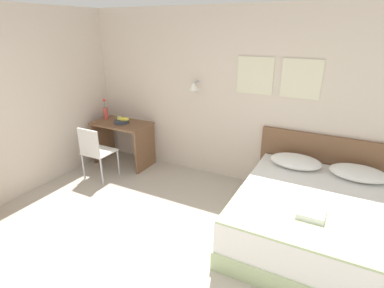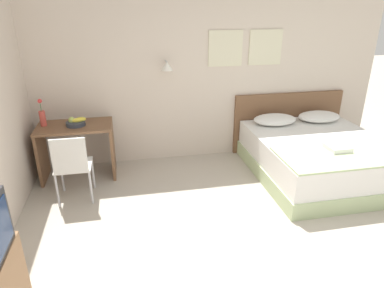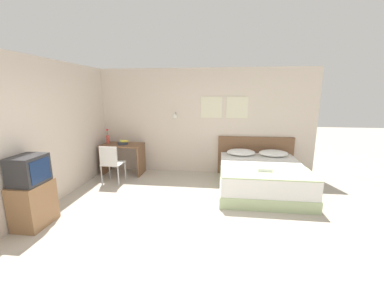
{
  "view_description": "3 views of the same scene",
  "coord_description": "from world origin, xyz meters",
  "px_view_note": "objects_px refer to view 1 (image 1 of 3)",
  "views": [
    {
      "loc": [
        1.55,
        -1.51,
        2.35
      ],
      "look_at": [
        -0.03,
        1.52,
        1.01
      ],
      "focal_mm": 28.0,
      "sensor_mm": 36.0,
      "label": 1
    },
    {
      "loc": [
        -1.17,
        -2.28,
        2.35
      ],
      "look_at": [
        -0.38,
        1.65,
        0.67
      ],
      "focal_mm": 32.0,
      "sensor_mm": 36.0,
      "label": 2
    },
    {
      "loc": [
        0.58,
        -3.19,
        2.04
      ],
      "look_at": [
        0.03,
        1.33,
        1.05
      ],
      "focal_mm": 22.0,
      "sensor_mm": 36.0,
      "label": 3
    }
  ],
  "objects_px": {
    "pillow_right": "(358,173)",
    "folded_towel_near_foot": "(311,213)",
    "pillow_left": "(296,161)",
    "throw_blanket": "(312,225)",
    "headboard": "(326,169)",
    "fruit_bowl": "(122,121)",
    "desk_chair": "(95,149)",
    "flower_vase": "(105,112)",
    "bed": "(315,219)",
    "desk": "(123,136)"
  },
  "relations": [
    {
      "from": "pillow_right",
      "to": "folded_towel_near_foot",
      "type": "height_order",
      "value": "pillow_right"
    },
    {
      "from": "pillow_left",
      "to": "throw_blanket",
      "type": "xyz_separation_m",
      "value": [
        0.38,
        -1.28,
        -0.06
      ]
    },
    {
      "from": "headboard",
      "to": "folded_towel_near_foot",
      "type": "distance_m",
      "value": 1.46
    },
    {
      "from": "throw_blanket",
      "to": "fruit_bowl",
      "type": "relative_size",
      "value": 6.04
    },
    {
      "from": "pillow_left",
      "to": "desk_chair",
      "type": "xyz_separation_m",
      "value": [
        -2.95,
        -0.74,
        -0.12
      ]
    },
    {
      "from": "headboard",
      "to": "flower_vase",
      "type": "distance_m",
      "value": 3.78
    },
    {
      "from": "desk_chair",
      "to": "bed",
      "type": "bearing_deg",
      "value": 0.44
    },
    {
      "from": "desk_chair",
      "to": "pillow_left",
      "type": "bearing_deg",
      "value": 14.01
    },
    {
      "from": "desk",
      "to": "fruit_bowl",
      "type": "distance_m",
      "value": 0.3
    },
    {
      "from": "pillow_left",
      "to": "pillow_right",
      "type": "height_order",
      "value": "same"
    },
    {
      "from": "bed",
      "to": "throw_blanket",
      "type": "relative_size",
      "value": 1.17
    },
    {
      "from": "throw_blanket",
      "to": "folded_towel_near_foot",
      "type": "height_order",
      "value": "folded_towel_near_foot"
    },
    {
      "from": "throw_blanket",
      "to": "folded_towel_near_foot",
      "type": "xyz_separation_m",
      "value": [
        -0.03,
        0.14,
        0.04
      ]
    },
    {
      "from": "bed",
      "to": "throw_blanket",
      "type": "distance_m",
      "value": 0.65
    },
    {
      "from": "pillow_right",
      "to": "desk",
      "type": "bearing_deg",
      "value": -179.47
    },
    {
      "from": "throw_blanket",
      "to": "folded_towel_near_foot",
      "type": "bearing_deg",
      "value": 103.3
    },
    {
      "from": "pillow_right",
      "to": "desk_chair",
      "type": "distance_m",
      "value": 3.78
    },
    {
      "from": "flower_vase",
      "to": "bed",
      "type": "bearing_deg",
      "value": -11.1
    },
    {
      "from": "pillow_right",
      "to": "flower_vase",
      "type": "bearing_deg",
      "value": 179.66
    },
    {
      "from": "fruit_bowl",
      "to": "pillow_right",
      "type": "bearing_deg",
      "value": 0.83
    },
    {
      "from": "desk_chair",
      "to": "flower_vase",
      "type": "height_order",
      "value": "flower_vase"
    },
    {
      "from": "folded_towel_near_foot",
      "to": "throw_blanket",
      "type": "bearing_deg",
      "value": -76.7
    },
    {
      "from": "desk",
      "to": "bed",
      "type": "bearing_deg",
      "value": -11.43
    },
    {
      "from": "throw_blanket",
      "to": "fruit_bowl",
      "type": "bearing_deg",
      "value": 159.68
    },
    {
      "from": "desk_chair",
      "to": "flower_vase",
      "type": "xyz_separation_m",
      "value": [
        -0.42,
        0.76,
        0.38
      ]
    },
    {
      "from": "folded_towel_near_foot",
      "to": "fruit_bowl",
      "type": "height_order",
      "value": "fruit_bowl"
    },
    {
      "from": "pillow_left",
      "to": "headboard",
      "type": "bearing_deg",
      "value": 38.97
    },
    {
      "from": "bed",
      "to": "folded_towel_near_foot",
      "type": "xyz_separation_m",
      "value": [
        -0.03,
        -0.43,
        0.34
      ]
    },
    {
      "from": "headboard",
      "to": "pillow_right",
      "type": "relative_size",
      "value": 2.75
    },
    {
      "from": "bed",
      "to": "pillow_left",
      "type": "distance_m",
      "value": 0.88
    },
    {
      "from": "desk_chair",
      "to": "headboard",
      "type": "bearing_deg",
      "value": 17.37
    },
    {
      "from": "headboard",
      "to": "pillow_right",
      "type": "xyz_separation_m",
      "value": [
        0.38,
        -0.31,
        0.16
      ]
    },
    {
      "from": "bed",
      "to": "desk",
      "type": "xyz_separation_m",
      "value": [
        -3.35,
        0.68,
        0.24
      ]
    },
    {
      "from": "fruit_bowl",
      "to": "bed",
      "type": "bearing_deg",
      "value": -11.2
    },
    {
      "from": "folded_towel_near_foot",
      "to": "fruit_bowl",
      "type": "relative_size",
      "value": 0.96
    },
    {
      "from": "headboard",
      "to": "desk_chair",
      "type": "height_order",
      "value": "headboard"
    },
    {
      "from": "headboard",
      "to": "pillow_left",
      "type": "bearing_deg",
      "value": -141.03
    },
    {
      "from": "desk_chair",
      "to": "flower_vase",
      "type": "relative_size",
      "value": 2.38
    },
    {
      "from": "pillow_right",
      "to": "desk",
      "type": "height_order",
      "value": "desk"
    },
    {
      "from": "folded_towel_near_foot",
      "to": "desk",
      "type": "bearing_deg",
      "value": 161.48
    },
    {
      "from": "pillow_left",
      "to": "throw_blanket",
      "type": "relative_size",
      "value": 0.4
    },
    {
      "from": "headboard",
      "to": "pillow_left",
      "type": "xyz_separation_m",
      "value": [
        -0.38,
        -0.31,
        0.16
      ]
    },
    {
      "from": "pillow_left",
      "to": "flower_vase",
      "type": "bearing_deg",
      "value": 179.58
    },
    {
      "from": "pillow_right",
      "to": "pillow_left",
      "type": "bearing_deg",
      "value": 180.0
    },
    {
      "from": "desk",
      "to": "flower_vase",
      "type": "distance_m",
      "value": 0.56
    },
    {
      "from": "bed",
      "to": "fruit_bowl",
      "type": "bearing_deg",
      "value": 168.8
    },
    {
      "from": "headboard",
      "to": "desk_chair",
      "type": "bearing_deg",
      "value": -162.63
    },
    {
      "from": "bed",
      "to": "headboard",
      "type": "relative_size",
      "value": 1.06
    },
    {
      "from": "pillow_right",
      "to": "desk_chair",
      "type": "xyz_separation_m",
      "value": [
        -3.71,
        -0.74,
        -0.12
      ]
    },
    {
      "from": "bed",
      "to": "headboard",
      "type": "height_order",
      "value": "headboard"
    }
  ]
}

